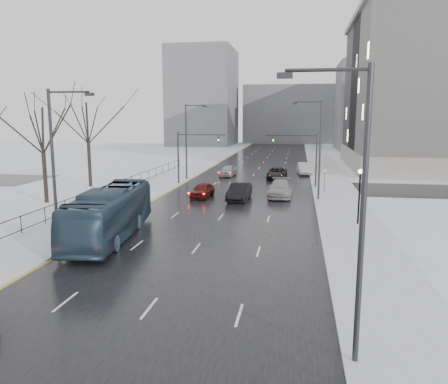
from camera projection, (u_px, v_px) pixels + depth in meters
The scene contains 26 objects.
road at pixel (255, 174), 64.89m from camera, with size 16.00×150.00×0.04m, color black.
cross_road at pixel (245, 186), 53.24m from camera, with size 130.00×10.00×0.04m, color black.
sidewalk_left at pixel (186, 172), 66.62m from camera, with size 5.00×150.00×0.16m, color silver.
sidewalk_right at pixel (327, 175), 63.14m from camera, with size 5.00×150.00×0.16m, color silver.
park_strip at pixel (128, 170), 68.20m from camera, with size 14.00×150.00×0.12m, color white.
tree_park_d at pixel (47, 204), 42.59m from camera, with size 8.75×8.75×12.50m, color black, non-canonical shape.
tree_park_e at pixel (91, 187), 52.37m from camera, with size 9.45×9.45×13.50m, color black, non-canonical shape.
iron_fence at pixel (71, 204), 37.76m from camera, with size 0.06×70.00×1.30m.
streetlight_r_near at pixel (356, 204), 14.02m from camera, with size 2.95×0.25×10.00m.
streetlight_r_mid at pixel (318, 145), 43.16m from camera, with size 2.95×0.25×10.00m.
streetlight_l_near at pixel (56, 163), 26.44m from camera, with size 2.95×0.25×10.00m.
streetlight_l_far at pixel (188, 138), 57.52m from camera, with size 2.95×0.25×10.00m.
lamppost_r_mid at pixel (360, 188), 33.43m from camera, with size 0.36×0.36×4.28m.
mast_signal_right at pixel (307, 153), 51.32m from camera, with size 6.10×0.33×6.50m.
mast_signal_left at pixel (186, 152), 53.75m from camera, with size 6.10×0.33×6.50m.
no_uturn_sign at pixel (325, 173), 47.44m from camera, with size 0.60×0.06×2.70m.
bldg_far_right at pixel (386, 106), 111.79m from camera, with size 24.00×20.00×22.00m, color slate.
bldg_far_left at pixel (203, 97), 129.29m from camera, with size 18.00×22.00×28.00m, color slate.
bldg_far_center at pixel (292, 115), 140.40m from camera, with size 30.00×18.00×18.00m, color slate.
bus at pixel (110, 213), 30.25m from camera, with size 2.92×12.47×3.47m, color #2D4457.
sedan_center_near at pixel (202, 190), 45.58m from camera, with size 1.77×4.40×1.50m, color #4D110D.
sedan_right_near at pixel (239, 192), 44.08m from camera, with size 1.80×5.16×1.70m, color black.
sedan_right_cross at pixel (277, 173), 59.14m from camera, with size 2.55×5.52×1.53m, color black.
sedan_right_far at pixel (280, 189), 45.95m from camera, with size 2.41×5.92×1.72m, color gray.
sedan_center_far at pixel (228, 170), 61.95m from camera, with size 1.87×4.64×1.58m, color #9C9CA0.
sedan_right_distant at pixel (304, 168), 63.76m from camera, with size 1.80×5.16×1.70m, color #A5A6AA.
Camera 1 is at (6.29, -4.27, 8.37)m, focal length 35.00 mm.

